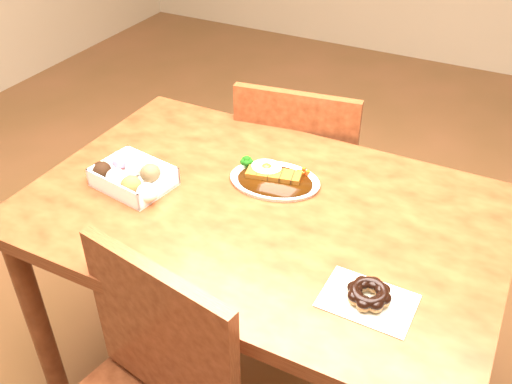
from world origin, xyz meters
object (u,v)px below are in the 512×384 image
at_px(table, 261,236).
at_px(chair_far, 302,178).
at_px(pon_de_ring, 369,295).
at_px(katsu_curry_plate, 274,178).
at_px(donut_box, 132,176).

relative_size(table, chair_far, 1.38).
xyz_separation_m(chair_far, pon_de_ring, (0.45, -0.73, 0.29)).
xyz_separation_m(katsu_curry_plate, donut_box, (-0.33, -0.19, 0.02)).
relative_size(chair_far, donut_box, 3.87).
height_order(table, donut_box, donut_box).
distance_m(table, chair_far, 0.57).
relative_size(table, katsu_curry_plate, 4.54).
distance_m(table, donut_box, 0.38).
height_order(katsu_curry_plate, donut_box, donut_box).
xyz_separation_m(chair_far, donut_box, (-0.24, -0.61, 0.30)).
height_order(table, chair_far, chair_far).
bearing_deg(katsu_curry_plate, table, -79.15).
distance_m(katsu_curry_plate, pon_de_ring, 0.48).
distance_m(donut_box, pon_de_ring, 0.71).
bearing_deg(donut_box, pon_de_ring, -9.69).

